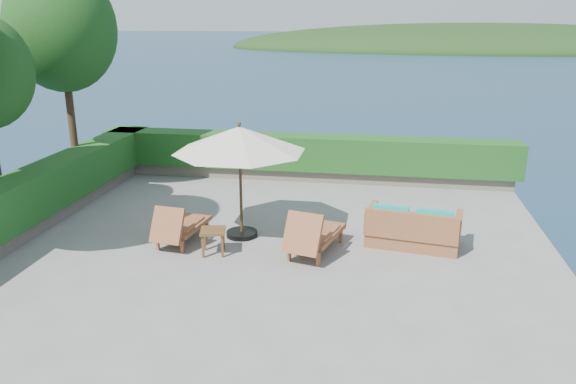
% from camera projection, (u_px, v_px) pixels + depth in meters
% --- Properties ---
extents(ground, '(12.00, 12.00, 0.00)m').
position_uv_depth(ground, '(268.00, 253.00, 11.72)').
color(ground, gray).
rests_on(ground, ground).
extents(foundation, '(12.00, 12.00, 3.00)m').
position_uv_depth(foundation, '(268.00, 318.00, 12.18)').
color(foundation, '#5F564C').
rests_on(foundation, ocean).
extents(ocean, '(600.00, 600.00, 0.00)m').
position_uv_depth(ocean, '(269.00, 376.00, 12.61)').
color(ocean, '#18334C').
rests_on(ocean, ground).
extents(offshore_island, '(126.00, 57.60, 12.60)m').
position_uv_depth(offshore_island, '(477.00, 49.00, 140.43)').
color(offshore_island, black).
rests_on(offshore_island, ocean).
extents(planter_wall_far, '(12.00, 0.60, 0.36)m').
position_uv_depth(planter_wall_far, '(304.00, 174.00, 16.93)').
color(planter_wall_far, slate).
rests_on(planter_wall_far, ground).
extents(planter_wall_left, '(0.60, 12.00, 0.36)m').
position_uv_depth(planter_wall_left, '(22.00, 229.00, 12.54)').
color(planter_wall_left, slate).
rests_on(planter_wall_left, ground).
extents(hedge_far, '(12.40, 0.90, 1.00)m').
position_uv_depth(hedge_far, '(305.00, 152.00, 16.73)').
color(hedge_far, '#1B4213').
rests_on(hedge_far, planter_wall_far).
extents(hedge_left, '(0.90, 12.40, 1.00)m').
position_uv_depth(hedge_left, '(18.00, 200.00, 12.34)').
color(hedge_left, '#1B4213').
rests_on(hedge_left, planter_wall_left).
extents(tree_far, '(2.80, 2.80, 6.03)m').
position_uv_depth(tree_far, '(61.00, 29.00, 14.36)').
color(tree_far, '#452D1A').
rests_on(tree_far, ground).
extents(patio_umbrella, '(3.79, 3.79, 2.59)m').
position_uv_depth(patio_umbrella, '(239.00, 140.00, 11.96)').
color(patio_umbrella, black).
rests_on(patio_umbrella, ground).
extents(lounge_left, '(0.88, 1.73, 0.96)m').
position_uv_depth(lounge_left, '(179.00, 226.00, 12.10)').
color(lounge_left, '#985837').
rests_on(lounge_left, ground).
extents(lounge_right, '(1.18, 1.95, 1.05)m').
position_uv_depth(lounge_right, '(313.00, 234.00, 11.53)').
color(lounge_right, '#985837').
rests_on(lounge_right, ground).
extents(side_table, '(0.60, 0.60, 0.54)m').
position_uv_depth(side_table, '(213.00, 234.00, 11.54)').
color(side_table, brown).
rests_on(side_table, ground).
extents(wicker_loveseat, '(2.10, 1.31, 0.96)m').
position_uv_depth(wicker_loveseat, '(413.00, 230.00, 11.95)').
color(wicker_loveseat, '#985837').
rests_on(wicker_loveseat, ground).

